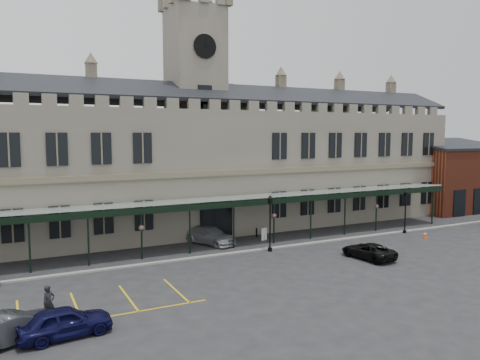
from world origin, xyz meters
name	(u,v)px	position (x,y,z in m)	size (l,w,h in m)	color
ground	(277,270)	(0.00, 0.00, 0.00)	(140.00, 140.00, 0.00)	#242427
station_building	(196,167)	(0.00, 15.91, 6.47)	(60.00, 10.36, 17.30)	#676156
clock_tower	(195,100)	(0.00, 16.00, 13.11)	(5.60, 5.60, 24.80)	#676156
canopy	(232,220)	(0.00, 7.46, 2.40)	(50.00, 4.10, 4.30)	#8C9E93
brick_annex	(452,178)	(34.00, 12.97, 4.16)	(12.40, 8.36, 9.23)	maroon
kerb	(243,252)	(0.00, 5.50, 0.06)	(60.00, 0.40, 0.12)	gray
parking_markings	(77,309)	(-14.00, -1.50, 0.00)	(16.00, 6.00, 0.01)	gold
tree_behind_mid	(229,109)	(8.00, 25.00, 12.81)	(6.00, 6.00, 16.00)	#332314
tree_behind_right	(332,112)	(24.00, 25.00, 12.81)	(6.00, 6.00, 16.00)	#332314
lamp_post_mid	(270,218)	(2.24, 4.87, 2.83)	(0.45, 0.45, 4.77)	black
lamp_post_right	(405,207)	(17.83, 5.14, 2.57)	(0.41, 0.41, 4.34)	black
traffic_cone	(425,235)	(17.78, 2.58, 0.31)	(0.40, 0.40, 0.64)	#DE4607
sign_board	(264,234)	(3.79, 8.60, 0.56)	(0.65, 0.23, 1.14)	black
bollard_left	(210,238)	(-1.05, 9.99, 0.45)	(0.16, 0.16, 0.90)	black
bollard_right	(257,233)	(3.80, 10.07, 0.44)	(0.16, 0.16, 0.88)	black
car_left_a	(65,322)	(-15.00, -5.04, 0.76)	(1.79, 4.46, 1.52)	#0B0C34
car_left_b	(14,327)	(-17.22, -4.54, 0.73)	(1.55, 4.45, 1.46)	#323439
car_taxi	(210,235)	(-1.23, 9.61, 0.77)	(2.15, 5.30, 1.54)	#9B9EA3
car_van	(368,251)	(7.99, -0.62, 0.62)	(2.07, 4.49, 1.25)	black
person_a	(49,303)	(-15.52, -2.45, 0.93)	(0.68, 0.45, 1.87)	black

